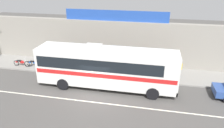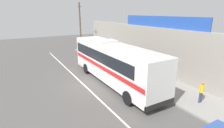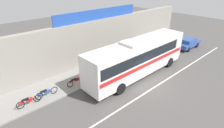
% 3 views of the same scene
% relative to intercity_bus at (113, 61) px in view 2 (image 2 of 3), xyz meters
% --- Properties ---
extents(ground_plane, '(70.00, 70.00, 0.00)m').
position_rel_intercity_bus_xyz_m(ground_plane, '(-0.59, -1.78, -2.07)').
color(ground_plane, '#4F4C49').
extents(sidewalk_slab, '(30.00, 3.60, 0.14)m').
position_rel_intercity_bus_xyz_m(sidewalk_slab, '(-0.59, 3.42, -2.00)').
color(sidewalk_slab, gray).
rests_on(sidewalk_slab, ground_plane).
extents(storefront_facade, '(30.00, 0.70, 4.80)m').
position_rel_intercity_bus_xyz_m(storefront_facade, '(-0.59, 5.57, 0.33)').
color(storefront_facade, gray).
rests_on(storefront_facade, ground_plane).
extents(storefront_billboard, '(10.87, 0.12, 1.10)m').
position_rel_intercity_bus_xyz_m(storefront_billboard, '(-0.18, 5.57, 3.28)').
color(storefront_billboard, '#234CAD').
rests_on(storefront_billboard, storefront_facade).
extents(road_center_stripe, '(30.00, 0.14, 0.01)m').
position_rel_intercity_bus_xyz_m(road_center_stripe, '(-0.59, -2.58, -2.06)').
color(road_center_stripe, silver).
rests_on(road_center_stripe, ground_plane).
extents(intercity_bus, '(12.01, 2.63, 3.78)m').
position_rel_intercity_bus_xyz_m(intercity_bus, '(0.00, 0.00, 0.00)').
color(intercity_bus, silver).
rests_on(intercity_bus, ground_plane).
extents(utility_pole, '(1.60, 0.22, 7.53)m').
position_rel_intercity_bus_xyz_m(utility_pole, '(-13.31, 1.95, 1.97)').
color(utility_pole, brown).
rests_on(utility_pole, sidewalk_slab).
extents(motorcycle_blue, '(1.91, 0.56, 0.94)m').
position_rel_intercity_bus_xyz_m(motorcycle_blue, '(-8.39, 2.51, -1.50)').
color(motorcycle_blue, black).
rests_on(motorcycle_blue, sidewalk_slab).
extents(motorcycle_green, '(1.89, 0.56, 0.94)m').
position_rel_intercity_bus_xyz_m(motorcycle_green, '(-9.88, 2.37, -1.50)').
color(motorcycle_green, black).
rests_on(motorcycle_green, sidewalk_slab).
extents(motorcycle_purple, '(1.91, 0.56, 0.94)m').
position_rel_intercity_bus_xyz_m(motorcycle_purple, '(-5.60, 2.43, -1.50)').
color(motorcycle_purple, black).
rests_on(motorcycle_purple, sidewalk_slab).
extents(pedestrian_by_curb, '(0.30, 0.48, 1.57)m').
position_rel_intercity_bus_xyz_m(pedestrian_by_curb, '(6.63, 3.31, -1.02)').
color(pedestrian_by_curb, navy).
rests_on(pedestrian_by_curb, sidewalk_slab).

